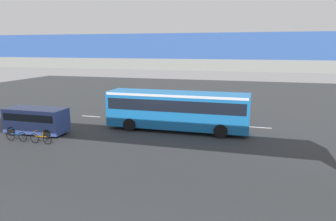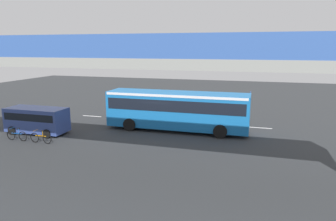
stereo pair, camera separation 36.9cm
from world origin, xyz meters
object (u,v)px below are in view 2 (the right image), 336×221
at_px(city_bus, 177,108).
at_px(pedestrian, 229,116).
at_px(traffic_sign, 250,102).
at_px(bicycle_orange, 41,138).
at_px(bicycle_blue, 17,136).
at_px(parked_van, 37,119).

height_order(city_bus, pedestrian, city_bus).
relative_size(pedestrian, traffic_sign, 0.64).
bearing_deg(bicycle_orange, pedestrian, -145.46).
bearing_deg(traffic_sign, bicycle_blue, 33.55).
height_order(bicycle_blue, traffic_sign, traffic_sign).
xyz_separation_m(city_bus, traffic_sign, (-5.63, -4.67, 0.01)).
bearing_deg(bicycle_blue, city_bus, -150.12).
xyz_separation_m(pedestrian, traffic_sign, (-1.63, -2.19, 1.00)).
height_order(parked_van, bicycle_orange, parked_van).
xyz_separation_m(parked_van, pedestrian, (-14.42, -6.44, -0.30)).
bearing_deg(parked_van, pedestrian, -155.95).
bearing_deg(city_bus, bicycle_blue, 29.88).
xyz_separation_m(city_bus, bicycle_orange, (8.44, 6.09, -1.51)).
bearing_deg(traffic_sign, bicycle_orange, 37.40).
bearing_deg(traffic_sign, pedestrian, 53.39).
bearing_deg(parked_van, city_bus, -159.19).
bearing_deg(bicycle_blue, bicycle_orange, 179.05).
relative_size(bicycle_orange, traffic_sign, 0.63).
relative_size(city_bus, pedestrian, 6.44).
xyz_separation_m(bicycle_orange, pedestrian, (-12.45, -8.57, 0.51)).
bearing_deg(pedestrian, parked_van, 24.05).
bearing_deg(city_bus, parked_van, 20.81).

